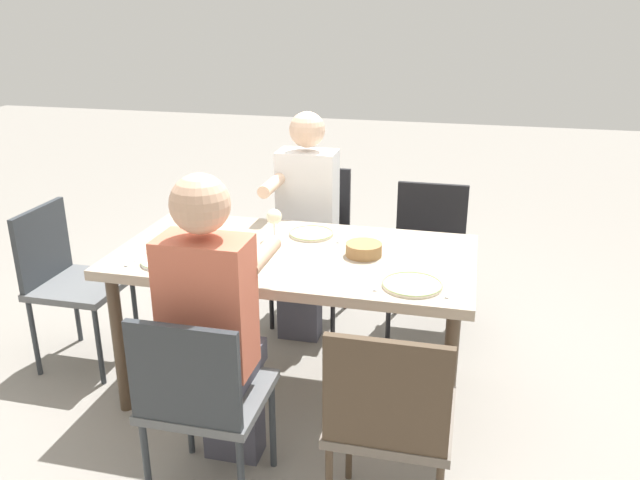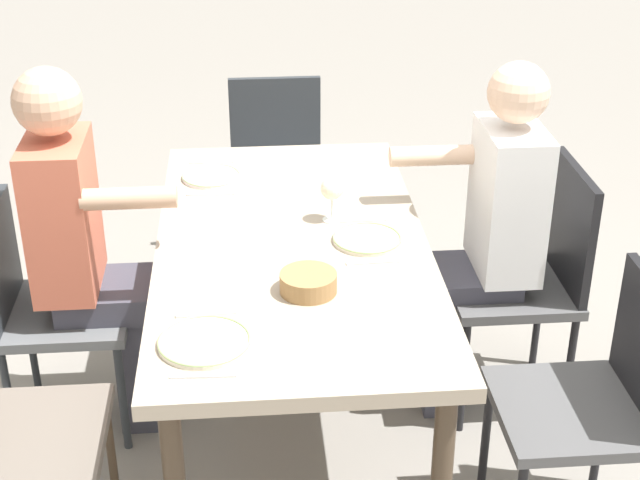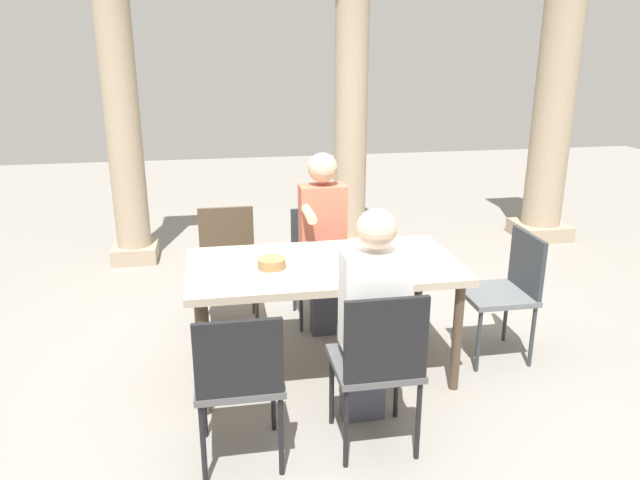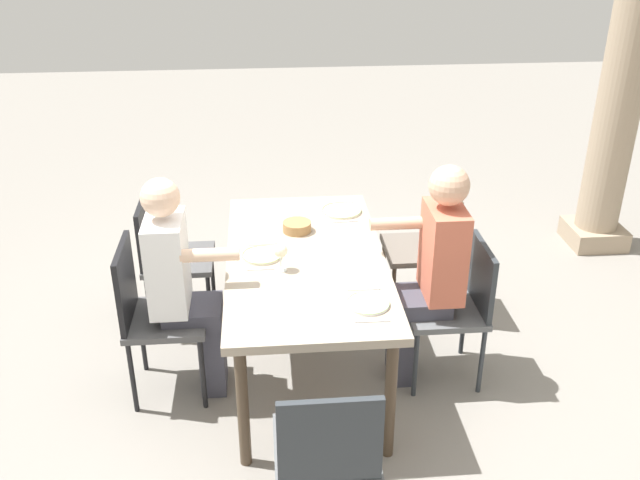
% 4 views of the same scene
% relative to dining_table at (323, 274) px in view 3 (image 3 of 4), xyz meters
% --- Properties ---
extents(ground_plane, '(16.00, 16.00, 0.00)m').
position_rel_dining_table_xyz_m(ground_plane, '(0.00, 0.00, -0.69)').
color(ground_plane, gray).
extents(dining_table, '(1.70, 0.88, 0.76)m').
position_rel_dining_table_xyz_m(dining_table, '(0.00, 0.00, 0.00)').
color(dining_table, tan).
rests_on(dining_table, ground).
extents(chair_west_north, '(0.44, 0.44, 0.89)m').
position_rel_dining_table_xyz_m(chair_west_north, '(-0.58, 0.86, -0.16)').
color(chair_west_north, '#6A6158').
rests_on(chair_west_north, ground).
extents(chair_west_south, '(0.44, 0.44, 0.87)m').
position_rel_dining_table_xyz_m(chair_west_south, '(-0.58, -0.86, -0.17)').
color(chair_west_south, '#4F4F50').
rests_on(chair_west_south, ground).
extents(chair_mid_north, '(0.44, 0.44, 0.85)m').
position_rel_dining_table_xyz_m(chair_mid_north, '(0.13, 0.86, -0.19)').
color(chair_mid_north, '#5B5E61').
rests_on(chair_mid_north, ground).
extents(chair_mid_south, '(0.44, 0.44, 0.93)m').
position_rel_dining_table_xyz_m(chair_mid_south, '(0.13, -0.86, -0.15)').
color(chair_mid_south, '#4F4F50').
rests_on(chair_mid_south, ground).
extents(chair_head_east, '(0.44, 0.44, 0.88)m').
position_rel_dining_table_xyz_m(chair_head_east, '(1.27, 0.00, -0.17)').
color(chair_head_east, '#5B5E61').
rests_on(chair_head_east, ground).
extents(diner_woman_green, '(0.35, 0.49, 1.31)m').
position_rel_dining_table_xyz_m(diner_woman_green, '(0.13, -0.68, 0.01)').
color(diner_woman_green, '#3F3F4C').
rests_on(diner_woman_green, ground).
extents(diner_man_white, '(0.35, 0.50, 1.33)m').
position_rel_dining_table_xyz_m(diner_man_white, '(0.13, 0.69, 0.03)').
color(diner_man_white, '#3F3F4C').
rests_on(diner_man_white, ground).
extents(stone_column_near, '(0.43, 0.43, 2.87)m').
position_rel_dining_table_xyz_m(stone_column_near, '(-1.47, 2.46, 0.72)').
color(stone_column_near, tan).
rests_on(stone_column_near, ground).
extents(stone_column_centre, '(0.43, 0.43, 2.83)m').
position_rel_dining_table_xyz_m(stone_column_centre, '(0.72, 2.46, 0.70)').
color(stone_column_centre, tan).
rests_on(stone_column_centre, ground).
extents(stone_column_far, '(0.54, 0.54, 3.09)m').
position_rel_dining_table_xyz_m(stone_column_far, '(2.92, 2.46, 0.83)').
color(stone_column_far, tan).
rests_on(stone_column_far, ground).
extents(plate_0, '(0.25, 0.25, 0.02)m').
position_rel_dining_table_xyz_m(plate_0, '(-0.59, 0.27, 0.08)').
color(plate_0, silver).
rests_on(plate_0, dining_table).
extents(fork_0, '(0.02, 0.17, 0.01)m').
position_rel_dining_table_xyz_m(fork_0, '(-0.74, 0.27, 0.07)').
color(fork_0, silver).
rests_on(fork_0, dining_table).
extents(spoon_0, '(0.03, 0.17, 0.01)m').
position_rel_dining_table_xyz_m(spoon_0, '(-0.44, 0.27, 0.07)').
color(spoon_0, silver).
rests_on(spoon_0, dining_table).
extents(plate_1, '(0.23, 0.23, 0.02)m').
position_rel_dining_table_xyz_m(plate_1, '(-0.02, -0.24, 0.08)').
color(plate_1, silver).
rests_on(plate_1, dining_table).
extents(wine_glass_1, '(0.08, 0.08, 0.16)m').
position_rel_dining_table_xyz_m(wine_glass_1, '(0.14, -0.14, 0.19)').
color(wine_glass_1, white).
rests_on(wine_glass_1, dining_table).
extents(fork_1, '(0.02, 0.17, 0.01)m').
position_rel_dining_table_xyz_m(fork_1, '(-0.17, -0.24, 0.07)').
color(fork_1, silver).
rests_on(fork_1, dining_table).
extents(spoon_1, '(0.02, 0.17, 0.01)m').
position_rel_dining_table_xyz_m(spoon_1, '(0.13, -0.24, 0.07)').
color(spoon_1, silver).
rests_on(spoon_1, dining_table).
extents(plate_2, '(0.22, 0.22, 0.02)m').
position_rel_dining_table_xyz_m(plate_2, '(0.54, 0.27, 0.08)').
color(plate_2, white).
rests_on(plate_2, dining_table).
extents(fork_2, '(0.02, 0.17, 0.01)m').
position_rel_dining_table_xyz_m(fork_2, '(0.39, 0.27, 0.07)').
color(fork_2, silver).
rests_on(fork_2, dining_table).
extents(spoon_2, '(0.02, 0.17, 0.01)m').
position_rel_dining_table_xyz_m(spoon_2, '(0.69, 0.27, 0.07)').
color(spoon_2, silver).
rests_on(spoon_2, dining_table).
extents(bread_basket, '(0.17, 0.17, 0.06)m').
position_rel_dining_table_xyz_m(bread_basket, '(-0.33, -0.03, 0.10)').
color(bread_basket, '#9E7547').
rests_on(bread_basket, dining_table).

